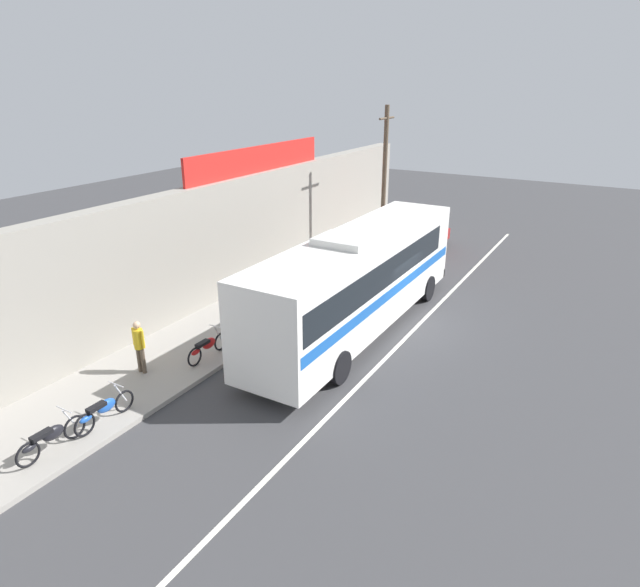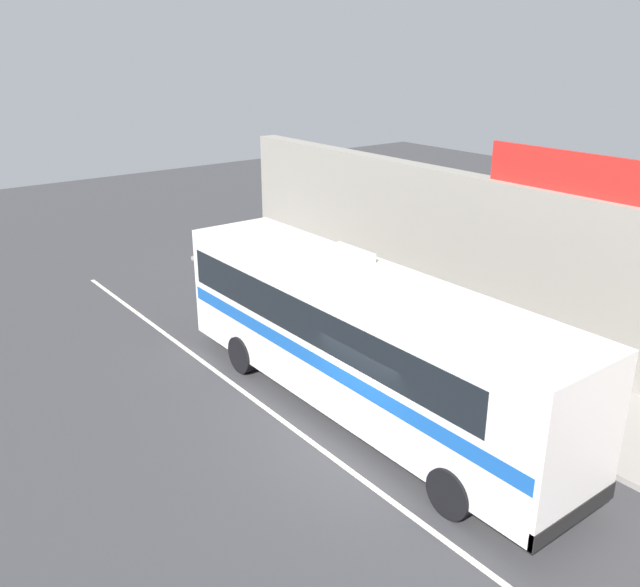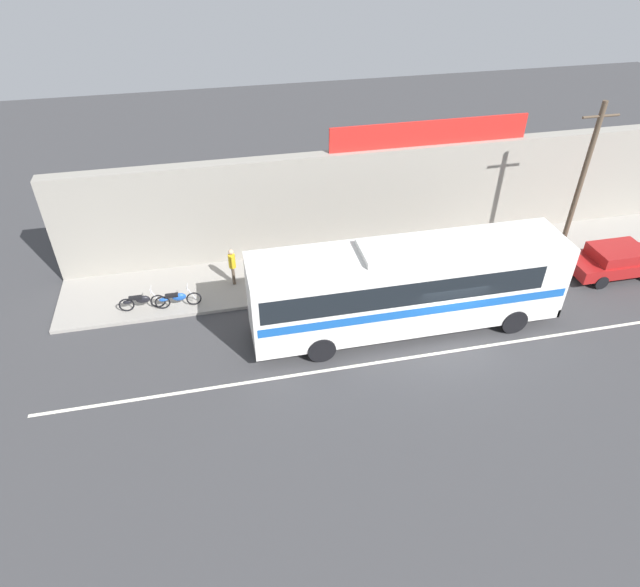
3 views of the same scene
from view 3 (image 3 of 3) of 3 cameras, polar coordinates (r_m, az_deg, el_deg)
ground_plane at (r=21.94m, az=12.77°, el=-4.46°), size 70.00×70.00×0.00m
sidewalk_slab at (r=25.69m, az=8.38°, el=3.08°), size 30.00×3.60×0.14m
storefront_facade at (r=26.27m, az=7.29°, el=9.87°), size 30.00×0.70×4.80m
storefront_billboard at (r=25.67m, az=11.36°, el=16.00°), size 9.15×0.12×1.10m
road_center_stripe at (r=21.41m, az=13.59°, el=-5.81°), size 30.00×0.14×0.01m
intercity_bus at (r=20.88m, az=8.87°, el=0.93°), size 11.96×2.64×3.78m
parked_car at (r=27.77m, az=28.37°, el=3.07°), size 4.32×1.92×1.37m
utility_pole at (r=26.16m, az=25.34°, el=10.16°), size 1.60×0.22×7.29m
motorcycle_blue at (r=23.26m, az=-4.55°, el=0.91°), size 1.87×0.56×0.94m
motorcycle_black at (r=23.16m, az=-14.58°, el=-0.50°), size 1.87×0.56×0.94m
motorcycle_orange at (r=23.43m, az=-18.04°, el=-0.73°), size 1.86×0.56×0.94m
pedestrian_far_right at (r=23.78m, az=-9.08°, el=3.05°), size 0.30×0.48×1.69m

